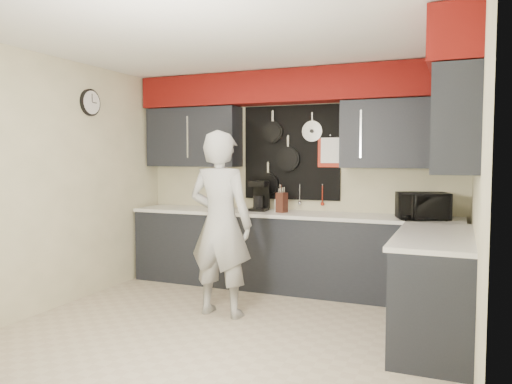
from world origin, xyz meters
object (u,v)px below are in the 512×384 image
at_px(utensil_crock, 279,206).
at_px(coffee_maker, 260,195).
at_px(microwave, 422,206).
at_px(knife_block, 282,203).
at_px(person, 220,224).

height_order(utensil_crock, coffee_maker, coffee_maker).
xyz_separation_m(microwave, knife_block, (-1.58, 0.05, -0.02)).
bearing_deg(knife_block, person, -85.54).
height_order(knife_block, coffee_maker, coffee_maker).
bearing_deg(person, coffee_maker, -84.29).
relative_size(utensil_crock, person, 0.08).
bearing_deg(coffee_maker, utensil_crock, -21.90).
bearing_deg(person, microwave, -147.24).
relative_size(microwave, knife_block, 2.16).
bearing_deg(microwave, person, -167.44).
distance_m(knife_block, coffee_maker, 0.34).
height_order(knife_block, person, person).
bearing_deg(utensil_crock, microwave, -2.71).
distance_m(microwave, knife_block, 1.58).
height_order(microwave, coffee_maker, coffee_maker).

